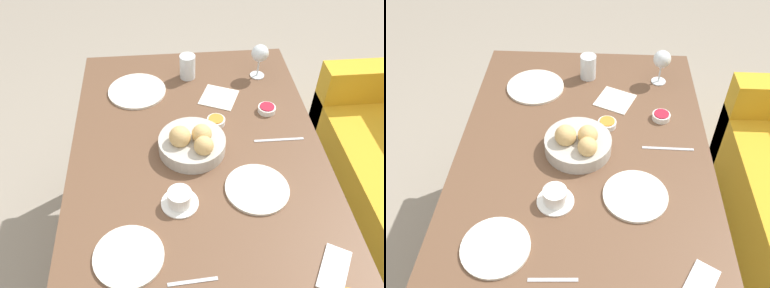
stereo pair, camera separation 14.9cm
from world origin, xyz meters
TOP-DOWN VIEW (x-y plane):
  - ground_plane at (0.00, 0.00)m, footprint 10.00×10.00m
  - dining_table at (0.00, 0.00)m, footprint 1.41×0.94m
  - bread_basket at (-0.04, -0.02)m, footprint 0.25×0.25m
  - plate_near_left at (-0.42, -0.23)m, footprint 0.25×0.25m
  - plate_near_right at (0.38, -0.24)m, footprint 0.21×0.21m
  - plate_far_center at (0.16, 0.18)m, footprint 0.22×0.22m
  - water_tumbler at (-0.51, -0.00)m, footprint 0.07×0.07m
  - wine_glass at (-0.49, 0.32)m, footprint 0.08×0.08m
  - coffee_cup at (0.20, -0.08)m, footprint 0.12×0.12m
  - jam_bowl_berry at (-0.24, 0.30)m, footprint 0.07×0.07m
  - jam_bowl_honey at (-0.18, 0.09)m, footprint 0.07×0.07m
  - knife_silver at (-0.07, 0.31)m, footprint 0.01×0.19m
  - spoon_coffee at (0.47, -0.06)m, footprint 0.02×0.14m
  - napkin at (-0.34, 0.12)m, footprint 0.19×0.19m
  - cell_phone at (0.47, 0.34)m, footprint 0.17×0.14m

SIDE VIEW (x-z plane):
  - ground_plane at x=0.00m, z-range 0.00..0.00m
  - dining_table at x=0.00m, z-range 0.29..1.07m
  - knife_silver at x=-0.07m, z-range 0.78..0.78m
  - spoon_coffee at x=0.47m, z-range 0.78..0.78m
  - napkin at x=-0.34m, z-range 0.78..0.78m
  - cell_phone at x=0.47m, z-range 0.78..0.79m
  - plate_near_right at x=0.38m, z-range 0.78..0.79m
  - plate_near_left at x=-0.42m, z-range 0.78..0.79m
  - plate_far_center at x=0.16m, z-range 0.78..0.79m
  - jam_bowl_berry at x=-0.24m, z-range 0.78..0.81m
  - jam_bowl_honey at x=-0.18m, z-range 0.78..0.81m
  - coffee_cup at x=0.20m, z-range 0.78..0.83m
  - bread_basket at x=-0.04m, z-range 0.76..0.88m
  - water_tumbler at x=-0.51m, z-range 0.78..0.89m
  - wine_glass at x=-0.49m, z-range 0.81..0.97m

